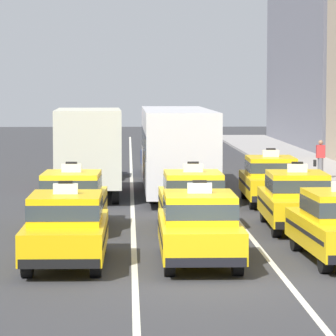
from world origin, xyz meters
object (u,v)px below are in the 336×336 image
object	(u,v)px
taxi_center_second	(193,199)
taxi_right_second	(296,199)
taxi_left_nearest	(66,227)
taxi_center_nearest	(199,226)
taxi_left_fourth	(93,158)
taxi_left_second	(72,199)
taxi_right_third	(270,179)
pedestrian_by_storefront	(320,159)
sedan_center_fourth	(162,155)
bus_center_third	(176,146)
box_truck_left_third	(89,149)

from	to	relation	value
taxi_center_second	taxi_right_second	size ratio (longest dim) A/B	0.99
taxi_left_nearest	taxi_center_nearest	bearing A→B (deg)	0.93
taxi_left_fourth	taxi_center_nearest	xyz separation A→B (m)	(3.20, -22.00, 0.00)
taxi_right_second	taxi_center_second	bearing A→B (deg)	176.73
taxi_left_second	taxi_right_third	distance (m)	8.87
taxi_left_nearest	taxi_right_second	xyz separation A→B (m)	(6.24, 5.55, 0.00)
pedestrian_by_storefront	sedan_center_fourth	bearing A→B (deg)	144.34
taxi_left_nearest	taxi_center_second	size ratio (longest dim) A/B	1.00
taxi_left_nearest	taxi_center_second	distance (m)	6.59
taxi_left_second	taxi_right_third	world-z (taller)	same
bus_center_third	sedan_center_fourth	size ratio (longest dim) A/B	2.57
taxi_left_nearest	bus_center_third	xyz separation A→B (m)	(3.27, 15.50, 0.94)
taxi_right_second	taxi_right_third	xyz separation A→B (m)	(0.12, 6.23, 0.00)
bus_center_third	box_truck_left_third	bearing A→B (deg)	-159.77
taxi_left_fourth	taxi_right_third	bearing A→B (deg)	-57.68
bus_center_third	taxi_right_second	xyz separation A→B (m)	(2.97, -9.95, -0.94)
taxi_center_nearest	taxi_right_third	distance (m)	12.18
box_truck_left_third	sedan_center_fourth	size ratio (longest dim) A/B	1.61
taxi_left_fourth	taxi_center_second	distance (m)	16.68
taxi_center_nearest	box_truck_left_third	bearing A→B (deg)	102.29
taxi_center_second	sedan_center_fourth	world-z (taller)	taxi_center_second
taxi_center_second	taxi_right_second	xyz separation A→B (m)	(2.97, -0.17, 0.00)
bus_center_third	taxi_right_third	world-z (taller)	bus_center_third
pedestrian_by_storefront	taxi_center_nearest	bearing A→B (deg)	-108.47
box_truck_left_third	taxi_right_second	distance (m)	10.80
taxi_left_nearest	taxi_right_second	bearing A→B (deg)	41.62
taxi_center_nearest	pedestrian_by_storefront	world-z (taller)	taxi_center_nearest
taxi_center_nearest	pedestrian_by_storefront	distance (m)	20.61
bus_center_third	taxi_right_second	distance (m)	10.43
sedan_center_fourth	pedestrian_by_storefront	bearing A→B (deg)	-35.66
taxi_center_nearest	taxi_right_second	world-z (taller)	same
taxi_left_second	taxi_left_fourth	xyz separation A→B (m)	(0.05, 16.25, 0.00)
taxi_right_third	pedestrian_by_storefront	world-z (taller)	taxi_right_third
bus_center_third	taxi_right_third	xyz separation A→B (m)	(3.09, -3.72, -0.94)
taxi_left_nearest	taxi_left_second	bearing A→B (deg)	91.86
sedan_center_fourth	taxi_left_second	bearing A→B (deg)	-99.72
taxi_center_second	pedestrian_by_storefront	bearing A→B (deg)	65.53
pedestrian_by_storefront	taxi_right_second	bearing A→B (deg)	-103.42
box_truck_left_third	taxi_right_second	world-z (taller)	box_truck_left_third
sedan_center_fourth	taxi_right_second	size ratio (longest dim) A/B	0.95
taxi_left_nearest	box_truck_left_third	size ratio (longest dim) A/B	0.65
sedan_center_fourth	taxi_left_fourth	bearing A→B (deg)	-143.72
taxi_center_second	taxi_left_second	bearing A→B (deg)	178.69
taxi_left_second	taxi_center_second	distance (m)	3.47
bus_center_third	taxi_right_third	size ratio (longest dim) A/B	2.44
bus_center_third	taxi_left_second	bearing A→B (deg)	-109.61
taxi_left_second	taxi_center_second	world-z (taller)	same
taxi_left_second	pedestrian_by_storefront	xyz separation A→B (m)	(9.78, 13.80, 0.10)
sedan_center_fourth	taxi_right_third	bearing A→B (deg)	-74.96
box_truck_left_third	bus_center_third	xyz separation A→B (m)	(3.30, 1.22, 0.04)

